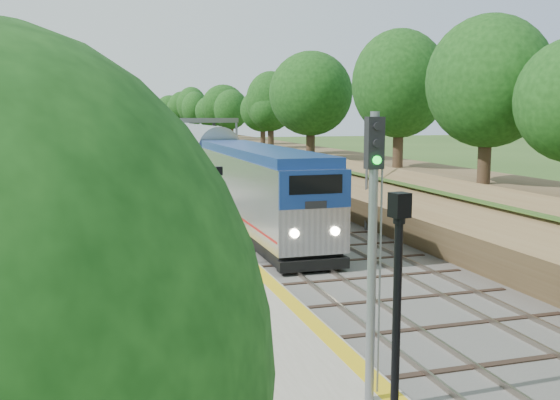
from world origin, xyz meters
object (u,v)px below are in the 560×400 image
object	(u,v)px
signal_gantry	(200,131)
lamppost_mid	(396,340)
station_building	(0,156)
lamppost_far	(220,219)
signal_farside	(367,169)
train	(158,146)
signal_platform	(373,227)

from	to	relation	value
signal_gantry	lamppost_mid	size ratio (longest dim) A/B	1.70
station_building	lamppost_far	distance (m)	18.65
signal_farside	lamppost_mid	bearing A→B (deg)	-113.36
signal_farside	train	bearing A→B (deg)	96.65
signal_gantry	lamppost_far	bearing A→B (deg)	-98.35
station_building	lamppost_far	bearing A→B (deg)	-55.29
lamppost_mid	signal_platform	bearing A→B (deg)	76.94
station_building	signal_gantry	world-z (taller)	station_building
signal_gantry	lamppost_far	distance (m)	40.76
lamppost_mid	train	bearing A→B (deg)	87.42
train	signal_farside	world-z (taller)	signal_farside
lamppost_mid	lamppost_far	size ratio (longest dim) A/B	1.21
signal_platform	signal_farside	world-z (taller)	signal_platform
station_building	signal_farside	bearing A→B (deg)	-24.75
lamppost_far	signal_farside	world-z (taller)	signal_farside
lamppost_mid	signal_farside	xyz separation A→B (m)	(9.60, 22.21, 0.99)
signal_gantry	lamppost_far	xyz separation A→B (m)	(-5.91, -40.24, -2.62)
station_building	signal_gantry	xyz separation A→B (m)	(16.47, 24.99, 0.73)
train	lamppost_far	world-z (taller)	train
signal_gantry	lamppost_far	size ratio (longest dim) A/B	2.06
signal_gantry	train	xyz separation A→B (m)	(-2.47, 18.85, -2.47)
lamppost_mid	station_building	bearing A→B (deg)	108.59
station_building	signal_gantry	size ratio (longest dim) A/B	1.02
signal_gantry	signal_platform	size ratio (longest dim) A/B	1.32
station_building	signal_gantry	bearing A→B (deg)	56.62
signal_farside	signal_gantry	bearing A→B (deg)	96.20
signal_platform	train	bearing A→B (deg)	87.73
lamppost_far	station_building	bearing A→B (deg)	124.71
train	lamppost_mid	bearing A→B (deg)	-92.58
train	signal_farside	distance (m)	53.53
signal_gantry	signal_farside	bearing A→B (deg)	-83.80
signal_gantry	train	world-z (taller)	signal_gantry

